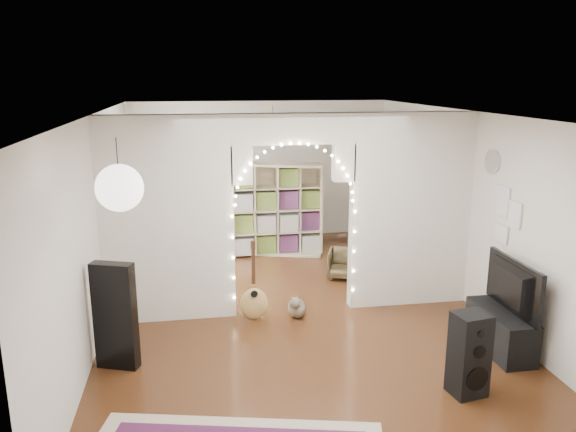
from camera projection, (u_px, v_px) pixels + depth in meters
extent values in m
plane|color=black|center=(293.00, 309.00, 7.82)|extent=(7.50, 7.50, 0.00)
cube|color=white|center=(293.00, 113.00, 7.17)|extent=(5.00, 7.50, 0.02)
cube|color=silver|center=(260.00, 170.00, 11.09)|extent=(5.00, 0.02, 2.70)
cube|color=silver|center=(387.00, 343.00, 3.91)|extent=(5.00, 0.02, 2.70)
cube|color=silver|center=(99.00, 223.00, 7.10)|extent=(0.02, 7.50, 2.70)
cube|color=silver|center=(468.00, 208.00, 7.90)|extent=(0.02, 7.50, 2.70)
cube|color=silver|center=(167.00, 220.00, 7.23)|extent=(1.70, 0.20, 2.70)
cube|color=silver|center=(410.00, 211.00, 7.76)|extent=(1.70, 0.20, 2.70)
cube|color=silver|center=(293.00, 129.00, 7.22)|extent=(1.60, 0.20, 0.40)
cube|color=white|center=(118.00, 185.00, 8.79)|extent=(0.04, 1.20, 1.40)
cylinder|color=white|center=(493.00, 162.00, 7.14)|extent=(0.03, 0.31, 0.31)
sphere|color=white|center=(119.00, 188.00, 4.68)|extent=(0.40, 0.40, 0.40)
cube|color=black|center=(115.00, 316.00, 6.13)|extent=(0.49, 0.31, 1.22)
ellipsoid|color=tan|center=(254.00, 292.00, 7.40)|extent=(0.39, 0.21, 0.45)
cube|color=black|center=(253.00, 265.00, 7.31)|extent=(0.05, 0.04, 0.51)
cube|color=black|center=(253.00, 245.00, 7.24)|extent=(0.06, 0.04, 0.11)
ellipsoid|color=brown|center=(297.00, 308.00, 7.55)|extent=(0.34, 0.42, 0.26)
sphere|color=brown|center=(295.00, 303.00, 7.38)|extent=(0.19, 0.19, 0.15)
cone|color=brown|center=(292.00, 298.00, 7.36)|extent=(0.05, 0.05, 0.05)
cone|color=brown|center=(298.00, 298.00, 7.37)|extent=(0.05, 0.05, 0.05)
cylinder|color=brown|center=(299.00, 308.00, 7.76)|extent=(0.12, 0.24, 0.08)
cube|color=black|center=(469.00, 354.00, 5.64)|extent=(0.39, 0.35, 0.88)
cylinder|color=black|center=(477.00, 379.00, 5.55)|extent=(0.25, 0.06, 0.25)
cylinder|color=black|center=(480.00, 352.00, 5.48)|extent=(0.14, 0.04, 0.14)
cylinder|color=black|center=(481.00, 334.00, 5.44)|extent=(0.08, 0.03, 0.08)
cube|color=black|center=(501.00, 331.00, 6.59)|extent=(0.40, 1.00, 0.50)
imported|color=black|center=(505.00, 286.00, 6.45)|extent=(0.14, 1.08, 0.62)
cube|color=beige|center=(277.00, 209.00, 10.10)|extent=(1.67, 0.84, 1.66)
cube|color=brown|center=(289.00, 203.00, 11.08)|extent=(1.26, 0.90, 0.05)
cylinder|color=brown|center=(263.00, 226.00, 10.82)|extent=(0.05, 0.05, 0.70)
cylinder|color=brown|center=(317.00, 225.00, 10.90)|extent=(0.05, 0.05, 0.70)
cylinder|color=brown|center=(262.00, 218.00, 11.44)|extent=(0.05, 0.05, 0.70)
cylinder|color=brown|center=(313.00, 217.00, 11.52)|extent=(0.05, 0.05, 0.70)
imported|color=white|center=(289.00, 197.00, 11.05)|extent=(0.20, 0.20, 0.19)
imported|color=brown|center=(201.00, 240.00, 10.23)|extent=(0.60, 0.61, 0.50)
imported|color=brown|center=(344.00, 264.00, 9.02)|extent=(0.63, 0.64, 0.45)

